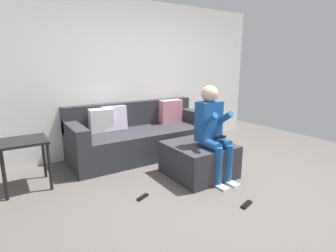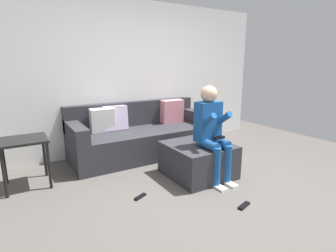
{
  "view_description": "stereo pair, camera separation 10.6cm",
  "coord_description": "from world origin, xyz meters",
  "views": [
    {
      "loc": [
        -2.06,
        -1.93,
        1.49
      ],
      "look_at": [
        -0.0,
        1.25,
        0.6
      ],
      "focal_mm": 28.21,
      "sensor_mm": 36.0,
      "label": 1
    },
    {
      "loc": [
        -1.97,
        -1.99,
        1.49
      ],
      "look_at": [
        -0.0,
        1.25,
        0.6
      ],
      "focal_mm": 28.21,
      "sensor_mm": 36.0,
      "label": 2
    }
  ],
  "objects": [
    {
      "name": "wall_back",
      "position": [
        0.0,
        2.31,
        1.26
      ],
      "size": [
        5.14,
        0.1,
        2.53
      ],
      "primitive_type": "cube",
      "color": "white",
      "rests_on": "ground_plane"
    },
    {
      "name": "side_table",
      "position": [
        -1.88,
        1.52,
        0.51
      ],
      "size": [
        0.53,
        0.49,
        0.61
      ],
      "color": "black",
      "rests_on": "ground_plane"
    },
    {
      "name": "couch_sectional",
      "position": [
        -0.14,
        1.86,
        0.32
      ],
      "size": [
        2.32,
        0.91,
        0.86
      ],
      "color": "#2D2D33",
      "rests_on": "ground_plane"
    },
    {
      "name": "ottoman",
      "position": [
        0.13,
        0.69,
        0.22
      ],
      "size": [
        0.8,
        0.81,
        0.44
      ],
      "primitive_type": "cube",
      "color": "#2D2D33",
      "rests_on": "ground_plane"
    },
    {
      "name": "person_seated",
      "position": [
        0.2,
        0.51,
        0.7
      ],
      "size": [
        0.33,
        0.57,
        1.23
      ],
      "color": "#194C8C",
      "rests_on": "ground_plane"
    },
    {
      "name": "remote_by_storage_bin",
      "position": [
        -0.81,
        0.52,
        0.01
      ],
      "size": [
        0.17,
        0.11,
        0.02
      ],
      "primitive_type": "cube",
      "rotation": [
        0.0,
        0.0,
        0.43
      ],
      "color": "black",
      "rests_on": "ground_plane"
    },
    {
      "name": "ground_plane",
      "position": [
        0.0,
        0.0,
        0.0
      ],
      "size": [
        6.68,
        6.68,
        0.0
      ],
      "primitive_type": "plane",
      "color": "#544F49"
    },
    {
      "name": "remote_near_ottoman",
      "position": [
        0.05,
        -0.23,
        0.01
      ],
      "size": [
        0.19,
        0.11,
        0.02
      ],
      "primitive_type": "cube",
      "rotation": [
        0.0,
        0.0,
        0.29
      ],
      "color": "black",
      "rests_on": "ground_plane"
    }
  ]
}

